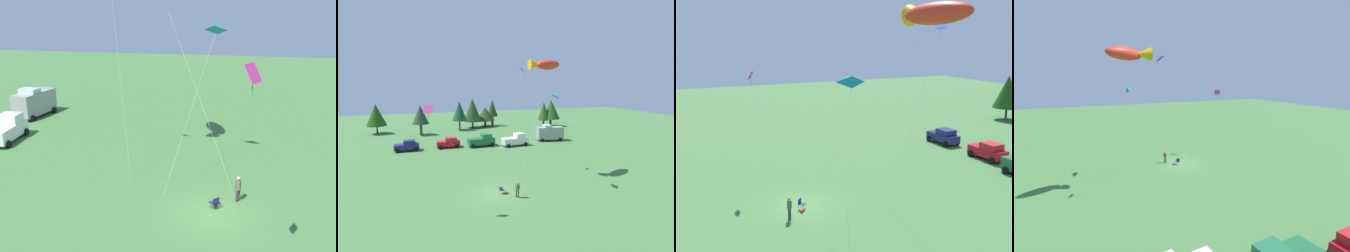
{
  "view_description": "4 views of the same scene",
  "coord_description": "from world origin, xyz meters",
  "views": [
    {
      "loc": [
        -21.48,
        -1.69,
        12.16
      ],
      "look_at": [
        3.2,
        3.43,
        4.41
      ],
      "focal_mm": 42.0,
      "sensor_mm": 36.0,
      "label": 1
    },
    {
      "loc": [
        -7.53,
        -25.98,
        12.18
      ],
      "look_at": [
        1.51,
        1.32,
        7.28
      ],
      "focal_mm": 28.0,
      "sensor_mm": 36.0,
      "label": 2
    },
    {
      "loc": [
        27.46,
        -9.32,
        13.03
      ],
      "look_at": [
        1.36,
        3.2,
        6.44
      ],
      "focal_mm": 42.0,
      "sensor_mm": 36.0,
      "label": 3
    },
    {
      "loc": [
        15.0,
        31.74,
        12.21
      ],
      "look_at": [
        1.71,
        3.77,
        6.26
      ],
      "focal_mm": 28.0,
      "sensor_mm": 36.0,
      "label": 4
    }
  ],
  "objects": [
    {
      "name": "ground_plane",
      "position": [
        0.0,
        0.0,
        0.0
      ],
      "size": [
        160.0,
        160.0,
        0.0
      ],
      "primitive_type": "plane",
      "color": "#45753B"
    },
    {
      "name": "person_kite_flyer",
      "position": [
        1.88,
        -1.45,
        1.02
      ],
      "size": [
        0.54,
        0.48,
        1.74
      ],
      "rotation": [
        0.0,
        0.0,
        0.82
      ],
      "color": "#48363C",
      "rests_on": "ground"
    },
    {
      "name": "folding_chair",
      "position": [
        0.54,
        -0.09,
        0.49
      ],
      "size": [
        0.68,
        0.68,
        0.82
      ],
      "rotation": [
        0.0,
        0.0,
        0.79
      ],
      "color": "navy",
      "rests_on": "ground"
    },
    {
      "name": "backpack_on_grass",
      "position": [
        1.11,
        -0.24,
        0.11
      ],
      "size": [
        0.38,
        0.33,
        0.22
      ],
      "primitive_type": "cube",
      "rotation": [
        0.0,
        0.0,
        5.87
      ],
      "color": "#B93531",
      "rests_on": "ground"
    },
    {
      "name": "car_navy_hatch",
      "position": [
        -9.94,
        22.43,
        0.95
      ],
      "size": [
        4.26,
        2.33,
        1.89
      ],
      "rotation": [
        0.0,
        0.0,
        0.04
      ],
      "color": "navy",
      "rests_on": "ground"
    },
    {
      "name": "car_red_sedan",
      "position": [
        -2.69,
        22.57,
        0.95
      ],
      "size": [
        4.24,
        2.29,
        1.89
      ],
      "rotation": [
        0.0,
        0.0,
        0.03
      ],
      "color": "red",
      "rests_on": "ground"
    },
    {
      "name": "truck_green_flatbed",
      "position": [
        3.48,
        21.71,
        1.1
      ],
      "size": [
        5.11,
        2.65,
        2.34
      ],
      "rotation": [
        0.0,
        0.0,
        0.06
      ],
      "color": "#205F36",
      "rests_on": "ground"
    },
    {
      "name": "truck_white_pickup",
      "position": [
        9.71,
        20.17,
        1.1
      ],
      "size": [
        5.19,
        2.84,
        2.34
      ],
      "rotation": [
        0.0,
        0.0,
        0.11
      ],
      "color": "white",
      "rests_on": "ground"
    },
    {
      "name": "van_motorhome_grey",
      "position": [
        17.99,
        22.05,
        1.64
      ],
      "size": [
        5.63,
        3.16,
        3.34
      ],
      "rotation": [
        0.0,
        0.0,
        3.01
      ],
      "color": "#959494",
      "rests_on": "ground"
    },
    {
      "name": "treeline_distant",
      "position": [
        6.88,
        40.48,
        4.48
      ],
      "size": [
        48.73,
        10.88,
        7.79
      ],
      "color": "#4D412A",
      "rests_on": "ground"
    },
    {
      "name": "kite_large_fish",
      "position": [
        8.3,
        5.58,
        14.34
      ],
      "size": [
        9.26,
        8.57,
        15.1
      ],
      "color": "red",
      "rests_on": "ground"
    },
    {
      "name": "kite_diamond_rainbow",
      "position": [
        -6.62,
        -1.84,
        9.38
      ],
      "size": [
        6.14,
        0.7,
        10.14
      ],
      "color": "#D8308F",
      "rests_on": "ground"
    },
    {
      "name": "kite_diamond_blue",
      "position": [
        5.88,
        8.0,
        13.05
      ],
      "size": [
        3.14,
        2.38,
        14.05
      ],
      "color": "blue",
      "rests_on": "ground"
    },
    {
      "name": "kite_delta_teal",
      "position": [
        7.46,
        0.74,
        10.6
      ],
      "size": [
        6.58,
        3.41,
        11.03
      ],
      "color": "teal",
      "rests_on": "ground"
    }
  ]
}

